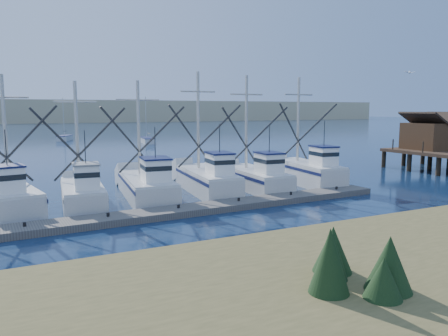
% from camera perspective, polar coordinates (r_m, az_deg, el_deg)
% --- Properties ---
extents(ground, '(500.00, 500.00, 0.00)m').
position_cam_1_polar(ground, '(24.63, 15.50, -6.60)').
color(ground, '#0D1F3C').
rests_on(ground, ground).
extents(shore_bank, '(40.00, 10.00, 1.60)m').
position_cam_1_polar(shore_bank, '(12.29, 19.11, -17.59)').
color(shore_bank, '#4C422D').
rests_on(shore_bank, ground).
extents(floating_dock, '(28.71, 3.21, 0.38)m').
position_cam_1_polar(floating_dock, '(25.08, -5.96, -5.65)').
color(floating_dock, '#5E5A54').
rests_on(floating_dock, ground).
extents(dune_ridge, '(360.00, 60.00, 10.00)m').
position_cam_1_polar(dune_ridge, '(228.23, -22.60, 6.87)').
color(dune_ridge, tan).
rests_on(dune_ridge, ground).
extents(trawler_fleet, '(28.96, 9.65, 8.67)m').
position_cam_1_polar(trawler_fleet, '(29.60, -9.49, -2.15)').
color(trawler_fleet, silver).
rests_on(trawler_fleet, ground).
extents(sailboat_near, '(2.43, 6.59, 8.10)m').
position_cam_1_polar(sailboat_near, '(78.38, -10.04, 3.58)').
color(sailboat_near, silver).
rests_on(sailboat_near, ground).
extents(sailboat_far, '(3.57, 5.80, 8.10)m').
position_cam_1_polar(sailboat_far, '(88.99, -20.09, 3.71)').
color(sailboat_far, silver).
rests_on(sailboat_far, ground).
extents(flying_gull, '(1.13, 0.21, 0.21)m').
position_cam_1_polar(flying_gull, '(38.87, 23.10, 11.41)').
color(flying_gull, white).
rests_on(flying_gull, ground).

